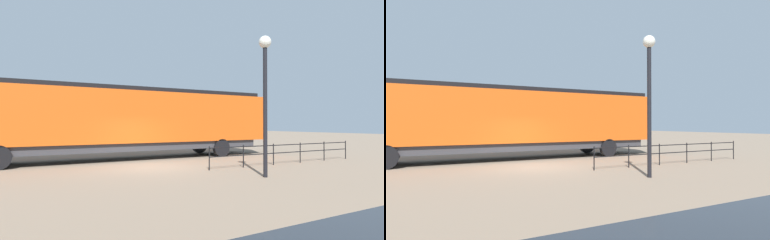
# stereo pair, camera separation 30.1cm
# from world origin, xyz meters

# --- Properties ---
(ground_plane) EXTENTS (120.00, 120.00, 0.00)m
(ground_plane) POSITION_xyz_m (0.00, 0.00, 0.00)
(ground_plane) COLOR #84705B
(locomotive) EXTENTS (3.01, 18.56, 4.10)m
(locomotive) POSITION_xyz_m (-3.72, 0.35, 2.31)
(locomotive) COLOR #D15114
(locomotive) RESTS_ON ground_plane
(lamp_post) EXTENTS (0.48, 0.48, 5.42)m
(lamp_post) POSITION_xyz_m (4.72, 2.88, 3.73)
(lamp_post) COLOR black
(lamp_post) RESTS_ON ground_plane
(platform_fence) EXTENTS (0.05, 9.46, 1.05)m
(platform_fence) POSITION_xyz_m (2.22, 6.62, 0.69)
(platform_fence) COLOR black
(platform_fence) RESTS_ON ground_plane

